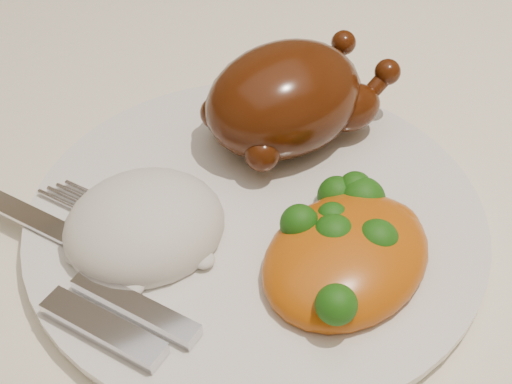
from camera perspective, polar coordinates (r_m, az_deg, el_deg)
dining_table at (r=0.63m, az=4.24°, el=-3.36°), size 1.60×0.90×0.76m
tablecloth at (r=0.58m, az=4.60°, el=1.62°), size 1.73×1.03×0.18m
dinner_plate at (r=0.49m, az=0.00°, el=-2.27°), size 0.37×0.37×0.01m
roast_chicken at (r=0.52m, az=2.62°, el=7.56°), size 0.16×0.11×0.08m
rice_mound at (r=0.47m, az=-8.88°, el=-2.74°), size 0.11×0.10×0.06m
mac_and_cheese at (r=0.45m, az=7.35°, el=-4.52°), size 0.15×0.13×0.05m
cutlery at (r=0.44m, az=-12.26°, el=-7.30°), size 0.09×0.19×0.01m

